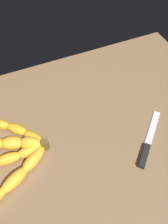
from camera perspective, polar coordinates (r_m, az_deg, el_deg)
The scene contains 3 objects.
ground_plane at distance 64.26cm, azimuth -1.37°, elevation -7.10°, with size 95.97×64.75×4.44cm, color brown.
banana_bunch at distance 60.95cm, azimuth -17.85°, elevation -10.00°, with size 21.07×25.97×3.67cm.
butter_knife at distance 63.24cm, azimuth 16.26°, elevation -7.54°, with size 15.14×14.50×1.20cm.
Camera 1 is at (10.66, 28.96, 54.15)cm, focal length 35.45 mm.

